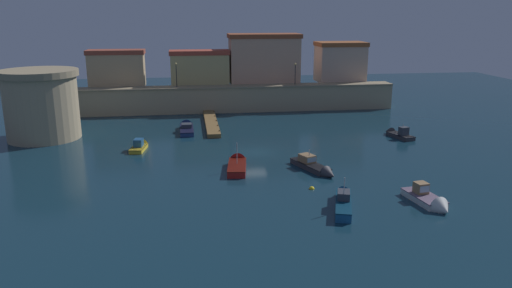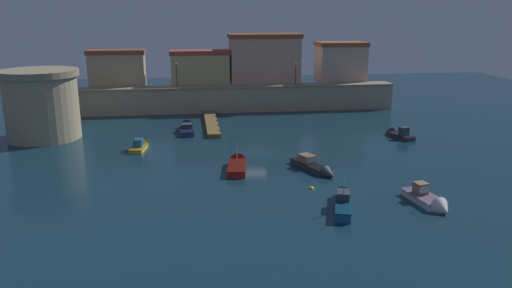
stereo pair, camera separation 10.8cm
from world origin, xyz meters
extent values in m
plane|color=#112D3D|center=(0.00, 0.00, 0.00)|extent=(138.10, 138.10, 0.00)
cube|color=tan|center=(0.00, 24.52, 1.96)|extent=(51.95, 3.02, 3.92)
cube|color=gray|center=(0.00, 24.52, 4.04)|extent=(51.95, 3.32, 0.24)
cube|color=tan|center=(-18.58, 27.83, 6.50)|extent=(8.69, 3.60, 5.16)
cube|color=brown|center=(-18.58, 27.83, 9.43)|extent=(9.04, 3.74, 0.70)
cube|color=tan|center=(-5.33, 28.02, 6.39)|extent=(9.37, 3.98, 4.93)
cube|color=#AA4331|center=(-5.33, 28.02, 9.20)|extent=(9.75, 4.14, 0.70)
cube|color=tan|center=(5.44, 28.72, 7.66)|extent=(11.50, 5.38, 7.47)
cube|color=brown|center=(5.44, 28.72, 11.74)|extent=(11.96, 5.59, 0.70)
cube|color=#CDA88F|center=(18.68, 28.77, 6.94)|extent=(7.90, 5.47, 6.03)
cube|color=#96512B|center=(18.68, 28.77, 10.30)|extent=(8.22, 5.69, 0.70)
cylinder|color=tan|center=(-25.64, 10.14, 3.95)|extent=(8.83, 8.83, 7.90)
cylinder|color=gray|center=(-25.64, 10.14, 8.30)|extent=(9.53, 9.53, 0.80)
cube|color=brown|center=(-4.29, 15.06, 0.28)|extent=(1.72, 15.91, 0.55)
cylinder|color=brown|center=(-3.51, 21.43, 0.35)|extent=(0.20, 0.20, 0.70)
cylinder|color=brown|center=(-3.51, 18.24, 0.35)|extent=(0.20, 0.20, 0.70)
cylinder|color=brown|center=(-3.51, 15.06, 0.35)|extent=(0.20, 0.20, 0.70)
cylinder|color=brown|center=(-3.51, 11.88, 0.35)|extent=(0.20, 0.20, 0.70)
cylinder|color=brown|center=(-3.51, 8.70, 0.35)|extent=(0.20, 0.20, 0.70)
cylinder|color=black|center=(-9.11, 24.52, 5.89)|extent=(0.12, 0.12, 3.45)
sphere|color=#F9D172|center=(-9.11, 24.52, 7.76)|extent=(0.32, 0.32, 0.32)
cylinder|color=black|center=(9.91, 24.52, 5.72)|extent=(0.12, 0.12, 3.12)
sphere|color=#F9D172|center=(9.91, 24.52, 7.43)|extent=(0.32, 0.32, 0.32)
cube|color=red|center=(-2.76, -6.50, 0.35)|extent=(2.40, 5.09, 0.70)
cone|color=red|center=(-2.35, -3.44, 0.35)|extent=(1.84, 1.58, 1.67)
cube|color=#571109|center=(-2.76, -6.50, 0.66)|extent=(2.44, 5.19, 0.08)
cylinder|color=#B2B2B7|center=(-2.73, -6.27, 1.79)|extent=(0.08, 0.08, 2.18)
cube|color=gold|center=(-13.33, 2.72, 0.24)|extent=(1.93, 3.64, 0.47)
cone|color=gold|center=(-13.02, 4.87, 0.24)|extent=(1.50, 1.16, 1.38)
cube|color=brown|center=(-13.33, 2.72, 0.43)|extent=(1.97, 3.71, 0.08)
cube|color=navy|center=(-13.32, 2.82, 0.90)|extent=(1.12, 1.42, 0.86)
cube|color=#99B7C6|center=(-13.22, 3.47, 0.95)|extent=(0.85, 0.18, 0.52)
cube|color=#333338|center=(4.79, -6.74, 0.27)|extent=(3.32, 5.42, 0.54)
cone|color=#333338|center=(5.99, -9.78, 0.27)|extent=(1.84, 1.83, 1.43)
cube|color=black|center=(4.79, -6.74, 0.50)|extent=(3.39, 5.52, 0.08)
cube|color=olive|center=(4.57, -6.19, 0.93)|extent=(1.73, 1.96, 0.78)
cube|color=#99B7C6|center=(4.87, -6.95, 0.97)|extent=(1.04, 0.46, 0.47)
cylinder|color=#B2B2B7|center=(4.70, -6.52, 1.26)|extent=(0.08, 0.08, 1.44)
cube|color=navy|center=(-7.76, 11.03, 0.31)|extent=(1.81, 5.78, 0.61)
cone|color=navy|center=(-7.81, 14.56, 0.31)|extent=(1.65, 1.42, 1.63)
cube|color=black|center=(-7.76, 11.03, 0.57)|extent=(1.84, 5.89, 0.08)
cube|color=#333842|center=(-7.76, 11.25, 0.87)|extent=(1.37, 1.44, 0.51)
cube|color=#99B7C6|center=(-7.77, 11.96, 0.89)|extent=(1.21, 0.08, 0.31)
cube|color=#195689|center=(4.82, -17.70, 0.39)|extent=(2.87, 5.84, 0.79)
cone|color=#195689|center=(5.86, -14.34, 0.39)|extent=(1.52, 1.68, 1.16)
cube|color=#093048|center=(4.82, -17.70, 0.75)|extent=(2.92, 5.95, 0.08)
cube|color=#333842|center=(4.92, -17.37, 1.11)|extent=(1.39, 1.70, 0.64)
cylinder|color=#B2B2B7|center=(4.74, -17.97, 1.80)|extent=(0.08, 0.08, 2.02)
cube|color=silver|center=(12.12, -17.00, 0.29)|extent=(2.43, 4.41, 0.59)
cone|color=silver|center=(12.51, -19.60, 0.29)|extent=(1.90, 1.41, 1.75)
cube|color=#65546A|center=(12.12, -17.00, 0.55)|extent=(2.48, 4.49, 0.08)
cube|color=olive|center=(12.05, -16.50, 1.05)|extent=(1.15, 1.17, 0.93)
cube|color=#99B7C6|center=(12.12, -17.00, 1.10)|extent=(0.91, 0.19, 0.56)
cube|color=#333338|center=(19.33, 4.12, 0.24)|extent=(2.49, 4.16, 0.49)
cone|color=#333338|center=(18.66, 6.47, 0.24)|extent=(1.64, 1.44, 1.39)
cube|color=black|center=(19.33, 4.12, 0.45)|extent=(2.54, 4.24, 0.08)
cube|color=#333842|center=(19.48, 3.63, 1.01)|extent=(1.27, 1.13, 1.05)
cube|color=#99B7C6|center=(19.36, 4.05, 1.06)|extent=(0.94, 0.32, 0.63)
cylinder|color=#B2B2B7|center=(19.43, 3.79, 1.18)|extent=(0.08, 0.08, 1.39)
sphere|color=yellow|center=(3.45, -12.71, 0.00)|extent=(0.49, 0.49, 0.49)
camera|label=1|loc=(-7.43, -54.02, 15.62)|focal=34.70mm
camera|label=2|loc=(-7.33, -54.03, 15.62)|focal=34.70mm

